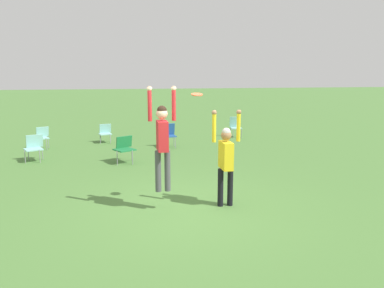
% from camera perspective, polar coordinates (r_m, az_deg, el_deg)
% --- Properties ---
extents(ground_plane, '(120.00, 120.00, 0.00)m').
position_cam_1_polar(ground_plane, '(7.85, -1.25, -9.86)').
color(ground_plane, '#4C7A38').
extents(person_jumping, '(0.57, 0.42, 2.12)m').
position_cam_1_polar(person_jumping, '(7.41, -4.55, 1.13)').
color(person_jumping, '#4C4C51').
rests_on(person_jumping, ground_plane).
extents(person_defending, '(0.62, 0.47, 2.04)m').
position_cam_1_polar(person_defending, '(7.77, 5.18, -1.86)').
color(person_defending, black).
rests_on(person_defending, ground_plane).
extents(frisbee, '(0.23, 0.23, 0.06)m').
position_cam_1_polar(frisbee, '(7.53, 0.76, 7.56)').
color(frisbee, '#E04C23').
extents(camping_chair_0, '(0.67, 0.72, 0.83)m').
position_cam_1_polar(camping_chair_0, '(12.91, -22.94, -0.29)').
color(camping_chair_0, gray).
rests_on(camping_chair_0, ground_plane).
extents(camping_chair_1, '(0.51, 0.56, 0.88)m').
position_cam_1_polar(camping_chair_1, '(16.49, 6.65, 2.83)').
color(camping_chair_1, gray).
rests_on(camping_chair_1, ground_plane).
extents(camping_chair_2, '(0.59, 0.64, 0.80)m').
position_cam_1_polar(camping_chair_2, '(14.88, -21.88, 1.16)').
color(camping_chair_2, gray).
rests_on(camping_chair_2, ground_plane).
extents(camping_chair_3, '(0.74, 0.80, 0.81)m').
position_cam_1_polar(camping_chair_3, '(11.85, -10.27, -0.45)').
color(camping_chair_3, gray).
rests_on(camping_chair_3, ground_plane).
extents(camping_chair_4, '(0.52, 0.55, 0.89)m').
position_cam_1_polar(camping_chair_4, '(14.15, -3.51, 1.64)').
color(camping_chair_4, gray).
rests_on(camping_chair_4, ground_plane).
extents(camping_chair_5, '(0.55, 0.59, 0.74)m').
position_cam_1_polar(camping_chair_5, '(15.46, -13.08, 1.81)').
color(camping_chair_5, gray).
rests_on(camping_chair_5, ground_plane).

